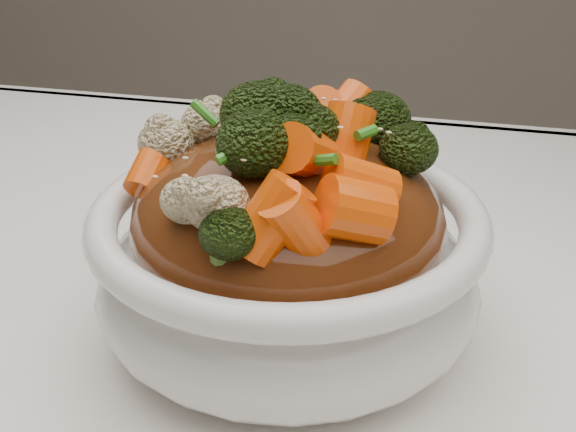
% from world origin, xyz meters
% --- Properties ---
extents(tablecloth, '(1.20, 0.80, 0.04)m').
position_xyz_m(tablecloth, '(0.00, 0.00, 0.73)').
color(tablecloth, white).
rests_on(tablecloth, dining_table).
extents(bowl, '(0.22, 0.22, 0.08)m').
position_xyz_m(bowl, '(-0.02, 0.01, 0.79)').
color(bowl, white).
rests_on(bowl, tablecloth).
extents(sauce_base, '(0.17, 0.17, 0.09)m').
position_xyz_m(sauce_base, '(-0.02, 0.01, 0.82)').
color(sauce_base, '#50240D').
rests_on(sauce_base, bowl).
extents(carrots, '(0.17, 0.17, 0.05)m').
position_xyz_m(carrots, '(-0.02, 0.01, 0.88)').
color(carrots, '#F15207').
rests_on(carrots, sauce_base).
extents(broccoli, '(0.17, 0.17, 0.04)m').
position_xyz_m(broccoli, '(-0.02, 0.01, 0.88)').
color(broccoli, black).
rests_on(broccoli, sauce_base).
extents(cauliflower, '(0.17, 0.17, 0.03)m').
position_xyz_m(cauliflower, '(-0.02, 0.01, 0.88)').
color(cauliflower, beige).
rests_on(cauliflower, sauce_base).
extents(scallions, '(0.13, 0.13, 0.02)m').
position_xyz_m(scallions, '(-0.02, 0.01, 0.88)').
color(scallions, '#2C771B').
rests_on(scallions, sauce_base).
extents(sesame_seeds, '(0.15, 0.15, 0.01)m').
position_xyz_m(sesame_seeds, '(-0.02, 0.01, 0.88)').
color(sesame_seeds, beige).
rests_on(sesame_seeds, sauce_base).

